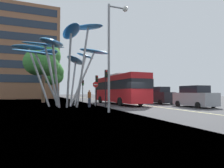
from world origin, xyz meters
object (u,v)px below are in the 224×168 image
(car_parked_near, at_px, (195,97))
(pedestrian, at_px, (89,98))
(leaf_sculpture, at_px, (62,52))
(car_side_street, at_px, (116,95))
(traffic_light_kerb_far, at_px, (97,83))
(street_lamp, at_px, (113,43))
(traffic_light_kerb_near, at_px, (106,80))
(car_parked_mid, at_px, (159,96))
(red_bus, at_px, (119,88))
(no_entry_sign, at_px, (95,90))
(car_parked_far, at_px, (131,95))
(traffic_light_island_mid, at_px, (83,86))

(car_parked_near, relative_size, pedestrian, 2.55)
(leaf_sculpture, height_order, car_side_street, leaf_sculpture)
(traffic_light_kerb_far, distance_m, street_lamp, 9.41)
(leaf_sculpture, distance_m, traffic_light_kerb_near, 5.47)
(street_lamp, bearing_deg, car_parked_mid, 39.49)
(red_bus, distance_m, no_entry_sign, 4.16)
(red_bus, xyz_separation_m, leaf_sculpture, (-7.16, -1.69, 3.66))
(traffic_light_kerb_far, height_order, pedestrian, traffic_light_kerb_far)
(car_parked_far, height_order, no_entry_sign, no_entry_sign)
(red_bus, distance_m, car_parked_far, 7.73)
(car_parked_near, bearing_deg, car_side_street, 91.11)
(traffic_light_kerb_far, distance_m, car_parked_mid, 8.42)
(red_bus, bearing_deg, car_parked_far, 52.13)
(red_bus, bearing_deg, no_entry_sign, -150.70)
(car_parked_mid, bearing_deg, street_lamp, -140.51)
(traffic_light_kerb_far, xyz_separation_m, pedestrian, (-1.74, -3.41, -1.69))
(leaf_sculpture, bearing_deg, traffic_light_kerb_far, 24.20)
(leaf_sculpture, bearing_deg, no_entry_sign, -5.41)
(no_entry_sign, bearing_deg, car_parked_mid, 7.33)
(red_bus, xyz_separation_m, car_side_street, (5.00, 13.44, -0.99))
(red_bus, xyz_separation_m, pedestrian, (-4.56, -3.16, -1.16))
(traffic_light_kerb_far, distance_m, car_parked_far, 9.62)
(car_parked_far, bearing_deg, traffic_light_kerb_far, -142.43)
(red_bus, bearing_deg, car_parked_near, -52.08)
(traffic_light_island_mid, distance_m, car_parked_far, 7.95)
(car_parked_mid, distance_m, car_parked_far, 6.95)
(leaf_sculpture, xyz_separation_m, traffic_light_island_mid, (4.21, 9.32, -3.24))
(traffic_light_kerb_far, relative_size, car_parked_mid, 0.78)
(car_parked_near, xyz_separation_m, car_side_street, (-0.39, 20.37, 0.04))
(car_parked_near, height_order, car_parked_far, car_parked_near)
(traffic_light_kerb_near, bearing_deg, pedestrian, 175.49)
(traffic_light_island_mid, distance_m, no_entry_sign, 9.71)
(traffic_light_kerb_far, height_order, street_lamp, street_lamp)
(traffic_light_island_mid, height_order, car_parked_far, traffic_light_island_mid)
(red_bus, bearing_deg, leaf_sculpture, -166.70)
(pedestrian, bearing_deg, car_parked_near, -20.72)
(red_bus, relative_size, street_lamp, 1.37)
(traffic_light_kerb_far, bearing_deg, traffic_light_kerb_near, -90.12)
(traffic_light_kerb_far, bearing_deg, traffic_light_island_mid, 91.00)
(car_parked_near, bearing_deg, traffic_light_kerb_near, 156.18)
(traffic_light_kerb_far, bearing_deg, car_parked_near, -41.15)
(leaf_sculpture, height_order, car_parked_far, leaf_sculpture)
(traffic_light_kerb_far, relative_size, traffic_light_island_mid, 1.04)
(leaf_sculpture, xyz_separation_m, car_parked_far, (11.86, 7.74, -4.70))
(car_parked_far, bearing_deg, car_side_street, 87.66)
(car_parked_far, height_order, car_side_street, car_side_street)
(traffic_light_island_mid, xyz_separation_m, car_parked_near, (8.35, -14.56, -1.45))
(leaf_sculpture, distance_m, car_parked_far, 14.92)
(red_bus, bearing_deg, car_parked_mid, -9.21)
(car_side_street, bearing_deg, no_entry_sign, -119.12)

